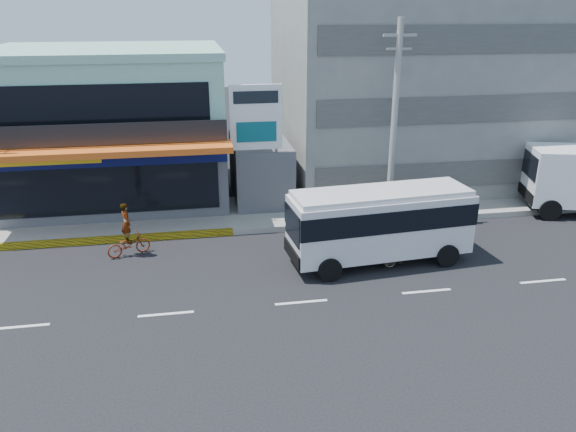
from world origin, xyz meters
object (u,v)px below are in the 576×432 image
Objects in this scene: satellite_dish at (262,143)px; minibus at (380,220)px; shop_building at (113,129)px; utility_pole_near at (394,123)px; concrete_building at (415,66)px; sedan at (357,246)px; billboard at (256,125)px; motorcycle_rider at (128,238)px.

minibus is (4.00, -8.01, -1.64)m from satellite_dish.
shop_building is 15.50m from utility_pole_near.
shop_building is 8.27× the size of satellite_dish.
utility_pole_near is at bearing -25.06° from shop_building.
utility_pole_near is (-4.00, -7.60, -1.85)m from concrete_building.
concrete_building reaches higher than shop_building.
minibus reaches higher than sedan.
satellite_dish is 0.22× the size of billboard.
utility_pole_near reaches higher than sedan.
sedan is at bearing -13.23° from motorcycle_rider.
satellite_dish is at bearing -20.21° from shop_building.
utility_pole_near is 13.59m from motorcycle_rider.
utility_pole_near is (6.00, -3.60, 1.57)m from satellite_dish.
shop_building is 15.78m from sedan.
sedan is (-6.91, -11.79, -6.30)m from concrete_building.
satellite_dish is 0.15× the size of utility_pole_near.
concrete_building reaches higher than billboard.
concrete_building is at bearing 29.50° from motorcycle_rider.
shop_building is at bearing 98.48° from motorcycle_rider.
satellite_dish is at bearing 31.27° from sedan.
minibus reaches higher than motorcycle_rider.
concrete_building is at bearing 3.35° from shop_building.
motorcycle_rider is (-12.75, -1.87, -4.34)m from utility_pole_near.
sedan is (-2.91, -4.19, -4.45)m from utility_pole_near.
satellite_dish is 7.17m from utility_pole_near.
billboard is at bearing -32.32° from shop_building.
utility_pole_near reaches higher than motorcycle_rider.
sedan is (-0.91, 0.23, -1.24)m from minibus.
shop_building is 1.56× the size of minibus.
billboard reaches higher than satellite_dish.
motorcycle_rider is at bearing -171.64° from utility_pole_near.
minibus is at bearing -116.54° from concrete_building.
billboard is at bearing 164.52° from utility_pole_near.
minibus is at bearing -42.40° from shop_building.
billboard is at bearing -151.08° from concrete_building.
shop_building is at bearing 154.94° from utility_pole_near.
billboard is 8.16m from sedan.
billboard reaches higher than minibus.
satellite_dish is 8.86m from sedan.
billboard is 8.33m from motorcycle_rider.
utility_pole_near is 4.07× the size of motorcycle_rider.
concrete_building is 3.90× the size of sedan.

